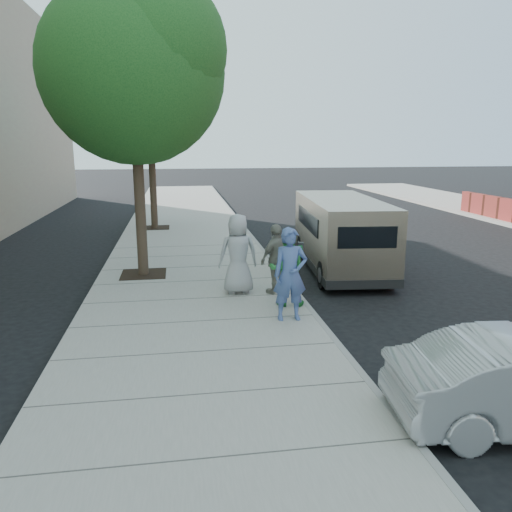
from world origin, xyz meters
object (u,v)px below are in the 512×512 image
(van, at_px, (340,233))
(person_gray_shirt, at_px, (238,254))
(parking_meter, at_px, (297,259))
(person_green_shirt, at_px, (287,269))
(person_officer, at_px, (290,274))
(tree_far, at_px, (151,110))
(tree_near, at_px, (135,64))
(person_striped_polo, at_px, (277,259))

(van, bearing_deg, person_gray_shirt, -140.00)
(parking_meter, relative_size, person_green_shirt, 0.86)
(parking_meter, distance_m, person_officer, 1.07)
(van, xyz_separation_m, person_green_shirt, (-2.32, -3.36, -0.15))
(tree_far, distance_m, van, 10.00)
(parking_meter, distance_m, person_green_shirt, 0.32)
(person_officer, bearing_deg, person_green_shirt, 81.72)
(tree_near, xyz_separation_m, van, (5.56, 0.20, -4.44))
(parking_meter, relative_size, person_officer, 0.74)
(van, relative_size, person_officer, 3.06)
(tree_near, xyz_separation_m, person_gray_shirt, (2.30, -2.09, -4.45))
(tree_near, distance_m, parking_meter, 6.39)
(parking_meter, distance_m, van, 3.87)
(person_officer, bearing_deg, person_striped_polo, 87.54)
(parking_meter, xyz_separation_m, person_officer, (-0.37, -1.00, -0.06))
(tree_far, relative_size, person_officer, 3.45)
(person_gray_shirt, bearing_deg, person_green_shirt, 129.37)
(van, distance_m, person_striped_polo, 3.41)
(tree_near, bearing_deg, parking_meter, -41.41)
(parking_meter, height_order, van, van)
(tree_near, distance_m, van, 7.12)
(person_gray_shirt, bearing_deg, person_officer, 110.12)
(van, height_order, person_striped_polo, van)
(person_green_shirt, bearing_deg, van, -116.59)
(person_green_shirt, relative_size, person_gray_shirt, 0.85)
(person_green_shirt, xyz_separation_m, person_striped_polo, (-0.05, 0.90, 0.02))
(tree_near, height_order, parking_meter, tree_near)
(tree_far, xyz_separation_m, person_officer, (3.11, -11.67, -3.79))
(tree_far, bearing_deg, person_striped_polo, -72.03)
(person_gray_shirt, bearing_deg, tree_near, -44.22)
(person_officer, relative_size, person_striped_polo, 1.13)
(person_green_shirt, relative_size, person_striped_polo, 0.97)
(person_green_shirt, bearing_deg, parking_meter, -151.56)
(tree_far, height_order, person_green_shirt, tree_far)
(tree_near, relative_size, person_gray_shirt, 3.97)
(person_gray_shirt, relative_size, person_striped_polo, 1.14)
(parking_meter, relative_size, person_striped_polo, 0.83)
(tree_near, distance_m, person_green_shirt, 6.45)
(tree_near, height_order, person_officer, tree_near)
(tree_near, height_order, tree_far, tree_near)
(parking_meter, bearing_deg, tree_far, 131.25)
(tree_far, bearing_deg, person_green_shirt, -73.21)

